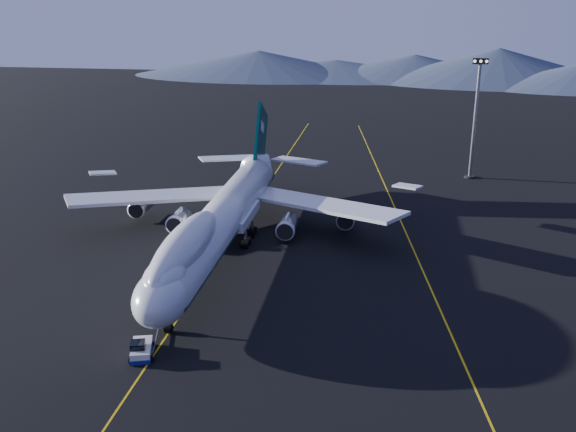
# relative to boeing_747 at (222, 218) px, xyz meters

# --- Properties ---
(ground) EXTENTS (500.00, 500.00, 0.00)m
(ground) POSITION_rel_boeing_747_xyz_m (-0.00, -0.03, -5.81)
(ground) COLOR black
(ground) RESTS_ON ground
(taxiway_line_main) EXTENTS (0.25, 220.00, 0.01)m
(taxiway_line_main) POSITION_rel_boeing_747_xyz_m (-0.00, -0.03, -5.80)
(taxiway_line_main) COLOR gold
(taxiway_line_main) RESTS_ON ground
(taxiway_line_side) EXTENTS (28.08, 198.09, 0.01)m
(taxiway_line_side) POSITION_rel_boeing_747_xyz_m (30.00, 9.97, -5.80)
(taxiway_line_side) COLOR gold
(taxiway_line_side) RESTS_ON ground
(boeing_747) EXTENTS (59.62, 72.43, 19.37)m
(boeing_747) POSITION_rel_boeing_747_xyz_m (0.00, 0.00, 0.00)
(boeing_747) COLOR silver
(boeing_747) RESTS_ON ground
(pushback_tug) EXTENTS (3.64, 5.13, 2.03)m
(pushback_tug) POSITION_rel_boeing_747_xyz_m (-1.33, -32.07, -5.18)
(pushback_tug) COLOR silver
(pushback_tug) RESTS_ON ground
(floodlight_mast) EXTENTS (3.28, 2.46, 26.53)m
(floodlight_mast) POSITION_rel_boeing_747_xyz_m (44.32, 51.88, 7.63)
(floodlight_mast) COLOR black
(floodlight_mast) RESTS_ON ground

